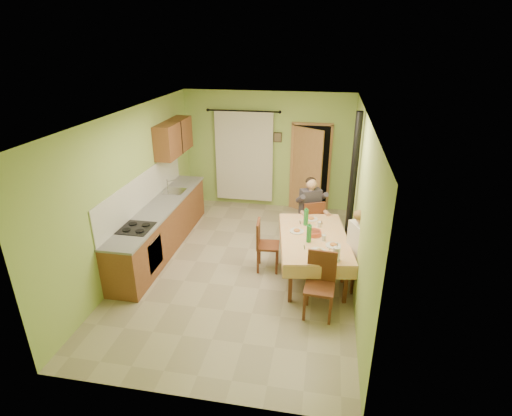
% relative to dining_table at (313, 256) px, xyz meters
% --- Properties ---
extents(floor, '(4.00, 6.00, 0.01)m').
position_rel_dining_table_xyz_m(floor, '(-1.30, 0.05, -0.38)').
color(floor, tan).
rests_on(floor, ground).
extents(room_shell, '(4.04, 6.04, 2.82)m').
position_rel_dining_table_xyz_m(room_shell, '(-1.30, 0.05, 1.44)').
color(room_shell, '#A9CB68').
rests_on(room_shell, ground).
extents(kitchen_run, '(0.64, 3.64, 1.56)m').
position_rel_dining_table_xyz_m(kitchen_run, '(-3.00, 0.45, 0.10)').
color(kitchen_run, brown).
rests_on(kitchen_run, ground).
extents(upper_cabinets, '(0.35, 1.40, 0.70)m').
position_rel_dining_table_xyz_m(upper_cabinets, '(-3.12, 1.75, 1.57)').
color(upper_cabinets, brown).
rests_on(upper_cabinets, room_shell).
extents(curtain, '(1.70, 0.07, 2.22)m').
position_rel_dining_table_xyz_m(curtain, '(-1.85, 2.95, 0.88)').
color(curtain, black).
rests_on(curtain, ground).
extents(doorway, '(0.96, 0.50, 2.15)m').
position_rel_dining_table_xyz_m(doorway, '(-0.28, 2.91, 0.67)').
color(doorway, black).
rests_on(doorway, ground).
extents(dining_table, '(1.42, 2.06, 0.76)m').
position_rel_dining_table_xyz_m(dining_table, '(0.00, 0.00, 0.00)').
color(dining_table, '#ECB47B').
rests_on(dining_table, ground).
extents(tableware, '(0.88, 1.62, 0.33)m').
position_rel_dining_table_xyz_m(tableware, '(0.03, -0.10, 0.45)').
color(tableware, white).
rests_on(tableware, dining_table).
extents(chair_far, '(0.57, 0.57, 0.99)m').
position_rel_dining_table_xyz_m(chair_far, '(-0.12, 1.13, -0.09)').
color(chair_far, '#5E2D19').
rests_on(chair_far, ground).
extents(chair_near, '(0.47, 0.47, 1.00)m').
position_rel_dining_table_xyz_m(chair_near, '(0.15, -1.11, -0.09)').
color(chair_near, '#5E2D19').
rests_on(chair_near, ground).
extents(chair_right, '(0.53, 0.53, 0.95)m').
position_rel_dining_table_xyz_m(chair_right, '(0.77, -0.24, -0.09)').
color(chair_right, '#5E2D19').
rests_on(chair_right, ground).
extents(chair_left, '(0.43, 0.43, 0.95)m').
position_rel_dining_table_xyz_m(chair_left, '(-0.82, 0.04, -0.09)').
color(chair_left, '#5E2D19').
rests_on(chair_left, ground).
extents(man_far, '(0.65, 0.61, 1.39)m').
position_rel_dining_table_xyz_m(man_far, '(-0.12, 1.14, 0.50)').
color(man_far, '#38333D').
rests_on(man_far, chair_far).
extents(man_right, '(0.61, 0.65, 1.39)m').
position_rel_dining_table_xyz_m(man_right, '(0.75, -0.25, 0.50)').
color(man_right, silver).
rests_on(man_right, chair_right).
extents(stove_flue, '(0.24, 0.24, 2.80)m').
position_rel_dining_table_xyz_m(stove_flue, '(0.60, 0.65, 0.65)').
color(stove_flue, black).
rests_on(stove_flue, ground).
extents(picture_back, '(0.19, 0.03, 0.23)m').
position_rel_dining_table_xyz_m(picture_back, '(-1.05, 3.02, 1.37)').
color(picture_back, black).
rests_on(picture_back, room_shell).
extents(picture_right, '(0.03, 0.31, 0.21)m').
position_rel_dining_table_xyz_m(picture_right, '(0.67, 1.25, 1.47)').
color(picture_right, brown).
rests_on(picture_right, room_shell).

